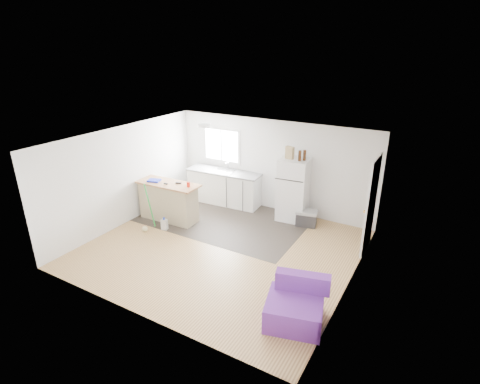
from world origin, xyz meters
name	(u,v)px	position (x,y,z in m)	size (l,w,h in m)	color
room	(221,198)	(0.00, 0.00, 1.20)	(5.51, 5.01, 2.41)	olive
vinyl_zone	(224,219)	(-0.73, 1.25, 0.00)	(4.05, 2.50, 0.00)	#2F2823
window	(222,145)	(-1.55, 2.49, 1.55)	(1.18, 0.06, 0.98)	white
interior_door	(371,206)	(2.72, 1.55, 1.02)	(0.11, 0.92, 2.10)	white
ceiling_fixture	(204,126)	(-1.20, 1.20, 2.36)	(0.30, 0.30, 0.07)	white
kitchen_cabinets	(224,187)	(-1.29, 2.18, 0.47)	(2.12, 0.77, 1.21)	white
peninsula	(169,201)	(-1.93, 0.57, 0.50)	(1.62, 0.67, 0.98)	tan
refrigerator	(293,190)	(0.76, 2.15, 0.79)	(0.76, 0.72, 1.59)	white
cooler	(306,218)	(1.21, 1.98, 0.20)	(0.57, 0.45, 0.39)	#2E2D30
purple_seat	(296,306)	(2.26, -1.33, 0.27)	(1.07, 1.04, 0.73)	purple
cleaner_jug	(164,224)	(-1.66, 0.06, 0.14)	(0.16, 0.13, 0.32)	silver
mop	(146,222)	(-1.97, -0.21, 0.23)	(0.24, 0.35, 1.25)	green
red_cup	(188,185)	(-1.30, 0.61, 1.04)	(0.08, 0.08, 0.12)	red
blue_tray	(154,180)	(-2.29, 0.50, 1.00)	(0.30, 0.22, 0.04)	#1526CA
tool_a	(179,183)	(-1.65, 0.67, 1.00)	(0.14, 0.05, 0.03)	black
tool_b	(166,184)	(-1.89, 0.48, 1.00)	(0.10, 0.04, 0.03)	black
cardboard_box	(290,153)	(0.63, 2.09, 1.74)	(0.20, 0.10, 0.30)	#9E845A
bottle_left	(300,156)	(0.91, 2.04, 1.71)	(0.07, 0.07, 0.25)	#381C0A
bottle_right	(305,155)	(0.99, 2.13, 1.71)	(0.07, 0.07, 0.25)	#381C0A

